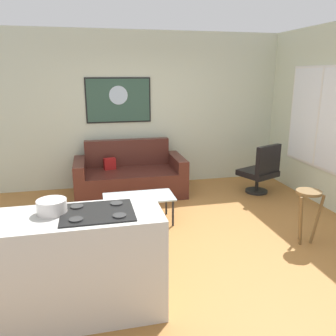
{
  "coord_description": "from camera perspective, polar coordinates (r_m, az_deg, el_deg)",
  "views": [
    {
      "loc": [
        -1.0,
        -3.92,
        2.06
      ],
      "look_at": [
        0.11,
        0.9,
        0.7
      ],
      "focal_mm": 36.87,
      "sensor_mm": 36.0,
      "label": 1
    }
  ],
  "objects": [
    {
      "name": "coffee_table",
      "position": [
        4.87,
        -4.85,
        -5.06
      ],
      "size": [
        0.98,
        0.51,
        0.4
      ],
      "color": "silver",
      "rests_on": "ground"
    },
    {
      "name": "kitchen_counter",
      "position": [
        3.18,
        -16.73,
        -15.34
      ],
      "size": [
        1.68,
        0.62,
        0.96
      ],
      "color": "silver",
      "rests_on": "ground"
    },
    {
      "name": "back_wall",
      "position": [
        6.46,
        -4.08,
        9.46
      ],
      "size": [
        6.4,
        0.05,
        2.8
      ],
      "primitive_type": "cube",
      "color": "beige",
      "rests_on": "ground"
    },
    {
      "name": "wall_painting",
      "position": [
        6.35,
        -8.18,
        11.04
      ],
      "size": [
        1.16,
        0.03,
        0.8
      ],
      "color": "black"
    },
    {
      "name": "ground",
      "position": [
        4.55,
        1.16,
        -11.83
      ],
      "size": [
        6.4,
        6.4,
        0.04
      ],
      "primitive_type": "cube",
      "color": "#A76E35"
    },
    {
      "name": "couch",
      "position": [
        6.07,
        -6.33,
        -1.57
      ],
      "size": [
        1.87,
        0.93,
        0.92
      ],
      "color": "#4A211A",
      "rests_on": "ground"
    },
    {
      "name": "window",
      "position": [
        6.05,
        23.69,
        7.61
      ],
      "size": [
        0.03,
        1.58,
        1.61
      ],
      "color": "silver"
    },
    {
      "name": "bar_stool",
      "position": [
        4.57,
        22.07,
        -5.52
      ],
      "size": [
        0.35,
        0.34,
        0.69
      ],
      "color": "brown",
      "rests_on": "ground"
    },
    {
      "name": "armchair",
      "position": [
        6.24,
        15.16,
        -0.36
      ],
      "size": [
        0.72,
        0.71,
        0.89
      ],
      "color": "black",
      "rests_on": "ground"
    },
    {
      "name": "mixing_bowl",
      "position": [
        3.03,
        -18.66,
        -6.09
      ],
      "size": [
        0.24,
        0.24,
        0.12
      ],
      "color": "silver",
      "rests_on": "kitchen_counter"
    }
  ]
}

